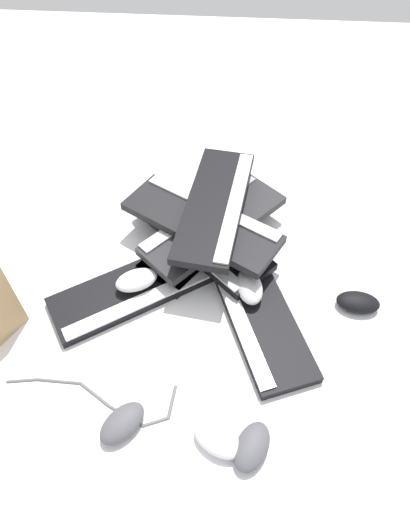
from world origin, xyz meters
The scene contains 15 objects.
ground_plane centered at (0.00, 0.00, 0.00)m, with size 3.20×3.20×0.00m, color white.
keyboard_0 centered at (0.12, 0.07, 0.01)m, with size 0.45×0.38×0.03m.
keyboard_1 centered at (-0.09, 0.25, 0.01)m, with size 0.37×0.45×0.03m.
keyboard_2 centered at (-0.13, -0.07, 0.01)m, with size 0.46×0.30×0.03m.
keyboard_3 centered at (0.08, 0.09, 0.04)m, with size 0.41×0.42×0.03m.
keyboard_4 centered at (0.11, 0.06, 0.07)m, with size 0.43×0.41×0.03m.
keyboard_5 centered at (0.08, 0.09, 0.10)m, with size 0.35×0.46×0.03m.
keyboard_6 centered at (0.12, 0.05, 0.13)m, with size 0.46×0.21×0.03m.
mouse_0 centered at (-0.09, -0.33, 0.02)m, with size 0.11×0.07×0.04m, color black.
mouse_1 centered at (-0.44, 0.21, 0.02)m, with size 0.11×0.07×0.04m, color #4C4C51.
mouse_2 centered at (-0.46, 0.01, 0.02)m, with size 0.11×0.07×0.04m, color silver.
mouse_3 centered at (-0.09, -0.05, 0.05)m, with size 0.11×0.07×0.04m, color #B7B7BC.
mouse_4 centered at (-0.09, 0.24, 0.05)m, with size 0.11×0.07×0.04m, color silver.
mouse_5 centered at (-0.47, -0.06, 0.02)m, with size 0.11×0.07×0.04m, color #4C4C51.
cable_0 centered at (-0.38, 0.28, 0.00)m, with size 0.10×0.39×0.01m.
Camera 1 is at (-0.77, 0.01, 0.99)m, focal length 32.00 mm.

